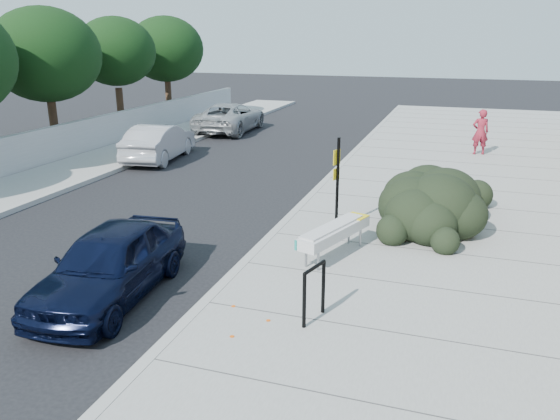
{
  "coord_description": "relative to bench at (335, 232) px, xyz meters",
  "views": [
    {
      "loc": [
        4.31,
        -10.41,
        4.99
      ],
      "look_at": [
        0.4,
        1.36,
        1.0
      ],
      "focal_mm": 35.0,
      "sensor_mm": 36.0,
      "label": 1
    }
  ],
  "objects": [
    {
      "name": "sedan_navy",
      "position": [
        -3.79,
        -3.11,
        0.0
      ],
      "size": [
        2.08,
        4.37,
        1.44
      ],
      "primitive_type": "imported",
      "rotation": [
        0.0,
        0.0,
        0.09
      ],
      "color": "black",
      "rests_on": "ground"
    },
    {
      "name": "curb_near",
      "position": [
        -1.83,
        4.0,
        -0.64
      ],
      "size": [
        0.22,
        50.0,
        0.17
      ],
      "primitive_type": "cube",
      "color": "#9E9E99",
      "rests_on": "ground"
    },
    {
      "name": "suv_silver",
      "position": [
        -9.33,
        15.67,
        0.05
      ],
      "size": [
        2.8,
        5.63,
        1.54
      ],
      "primitive_type": "imported",
      "rotation": [
        0.0,
        0.0,
        3.19
      ],
      "color": "#9B9EA0",
      "rests_on": "ground"
    },
    {
      "name": "ground",
      "position": [
        -1.83,
        -1.0,
        -0.72
      ],
      "size": [
        120.0,
        120.0,
        0.0
      ],
      "primitive_type": "plane",
      "color": "black",
      "rests_on": "ground"
    },
    {
      "name": "sidewalk_far",
      "position": [
        -11.33,
        4.0,
        -0.65
      ],
      "size": [
        3.0,
        50.0,
        0.15
      ],
      "primitive_type": "cube",
      "color": "gray",
      "rests_on": "ground"
    },
    {
      "name": "hedge",
      "position": [
        2.17,
        3.17,
        0.28
      ],
      "size": [
        3.52,
        4.99,
        1.69
      ],
      "primitive_type": "ellipsoid",
      "rotation": [
        0.0,
        0.0,
        0.31
      ],
      "color": "black",
      "rests_on": "sidewalk_near"
    },
    {
      "name": "tree_far_e",
      "position": [
        -14.33,
        13.0,
        3.46
      ],
      "size": [
        4.0,
        4.0,
        5.9
      ],
      "color": "#332114",
      "rests_on": "ground"
    },
    {
      "name": "curb_far",
      "position": [
        -9.83,
        4.0,
        -0.64
      ],
      "size": [
        0.22,
        50.0,
        0.17
      ],
      "primitive_type": "cube",
      "color": "#9E9E99",
      "rests_on": "ground"
    },
    {
      "name": "bike_rack",
      "position": [
        0.32,
        -3.0,
        0.06
      ],
      "size": [
        0.25,
        0.69,
        1.04
      ],
      "rotation": [
        0.0,
        0.0,
        -0.28
      ],
      "color": "black",
      "rests_on": "sidewalk_near"
    },
    {
      "name": "far_wall",
      "position": [
        -13.03,
        4.0,
        0.03
      ],
      "size": [
        0.3,
        40.0,
        1.5
      ],
      "primitive_type": "cube",
      "color": "#9E9E99",
      "rests_on": "ground"
    },
    {
      "name": "sign_post",
      "position": [
        -0.38,
        1.84,
        0.8
      ],
      "size": [
        0.14,
        0.26,
        2.41
      ],
      "rotation": [
        0.0,
        0.0,
        -0.4
      ],
      "color": "black",
      "rests_on": "sidewalk_near"
    },
    {
      "name": "wagon_silver",
      "position": [
        -9.33,
        8.25,
        0.03
      ],
      "size": [
        2.2,
        4.72,
        1.5
      ],
      "primitive_type": "imported",
      "rotation": [
        0.0,
        0.0,
        3.28
      ],
      "color": "#ADADB2",
      "rests_on": "ground"
    },
    {
      "name": "pedestrian",
      "position": [
        3.29,
        12.89,
        0.38
      ],
      "size": [
        0.78,
        0.61,
        1.9
      ],
      "primitive_type": "imported",
      "rotation": [
        0.0,
        0.0,
        3.38
      ],
      "color": "maroon",
      "rests_on": "sidewalk_near"
    },
    {
      "name": "bench",
      "position": [
        0.0,
        0.0,
        0.0
      ],
      "size": [
        1.25,
        2.41,
        0.72
      ],
      "rotation": [
        0.0,
        0.0,
        -0.33
      ],
      "color": "gray",
      "rests_on": "sidewalk_near"
    },
    {
      "name": "sidewalk_near",
      "position": [
        3.77,
        4.0,
        -0.65
      ],
      "size": [
        11.2,
        50.0,
        0.15
      ],
      "primitive_type": "cube",
      "color": "gray",
      "rests_on": "ground"
    },
    {
      "name": "tree_far_d",
      "position": [
        -14.33,
        8.0,
        3.47
      ],
      "size": [
        4.6,
        4.6,
        6.16
      ],
      "color": "#332114",
      "rests_on": "ground"
    },
    {
      "name": "tree_far_f",
      "position": [
        -14.33,
        18.0,
        3.47
      ],
      "size": [
        4.4,
        4.4,
        6.07
      ],
      "color": "#332114",
      "rests_on": "ground"
    }
  ]
}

